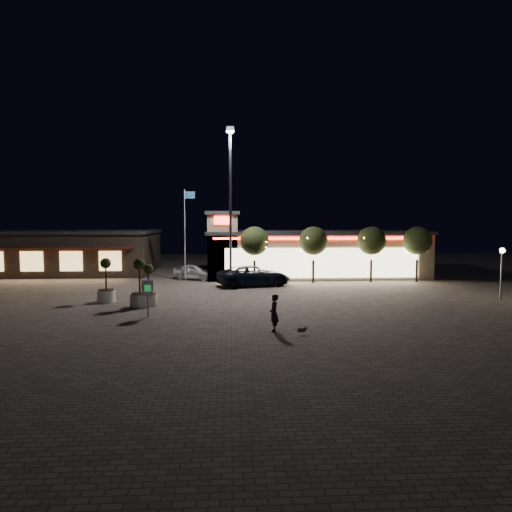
{
  "coord_description": "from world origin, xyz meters",
  "views": [
    {
      "loc": [
        2.01,
        -27.18,
        5.28
      ],
      "look_at": [
        3.85,
        6.0,
        2.7
      ],
      "focal_mm": 32.0,
      "sensor_mm": 36.0,
      "label": 1
    }
  ],
  "objects": [
    {
      "name": "string_tree_b",
      "position": [
        9.0,
        11.0,
        3.56
      ],
      "size": [
        2.42,
        2.42,
        4.79
      ],
      "color": "#332319",
      "rests_on": "ground"
    },
    {
      "name": "string_tree_a",
      "position": [
        4.0,
        11.0,
        3.56
      ],
      "size": [
        2.42,
        2.42,
        4.79
      ],
      "color": "#332319",
      "rests_on": "ground"
    },
    {
      "name": "dog",
      "position": [
        5.34,
        -6.5,
        0.24
      ],
      "size": [
        0.45,
        0.21,
        0.24
      ],
      "color": "#59514C",
      "rests_on": "ground"
    },
    {
      "name": "planter_mid",
      "position": [
        -3.09,
        1.13,
        0.81
      ],
      "size": [
        1.06,
        1.06,
        2.61
      ],
      "color": "silver",
      "rests_on": "ground"
    },
    {
      "name": "ground",
      "position": [
        0.0,
        0.0,
        0.0
      ],
      "size": [
        90.0,
        90.0,
        0.0
      ],
      "primitive_type": "plane",
      "color": "#73675D",
      "rests_on": "ground"
    },
    {
      "name": "retail_building",
      "position": [
        9.51,
        15.82,
        2.21
      ],
      "size": [
        20.4,
        8.4,
        6.1
      ],
      "color": "tan",
      "rests_on": "ground"
    },
    {
      "name": "planter_right",
      "position": [
        -3.58,
        0.89,
        0.92
      ],
      "size": [
        1.21,
        1.21,
        2.98
      ],
      "color": "silver",
      "rests_on": "ground"
    },
    {
      "name": "floodlight_pole",
      "position": [
        2.0,
        8.0,
        7.02
      ],
      "size": [
        0.6,
        0.4,
        12.38
      ],
      "color": "gray",
      "rests_on": "ground"
    },
    {
      "name": "pickup_truck",
      "position": [
        3.88,
        9.41,
        0.83
      ],
      "size": [
        6.49,
        4.3,
        1.66
      ],
      "primitive_type": "imported",
      "rotation": [
        0.0,
        0.0,
        1.85
      ],
      "color": "black",
      "rests_on": "ground"
    },
    {
      "name": "restaurant_building",
      "position": [
        -14.0,
        19.97,
        2.16
      ],
      "size": [
        16.4,
        11.0,
        4.3
      ],
      "color": "#382D23",
      "rests_on": "ground"
    },
    {
      "name": "valet_sign",
      "position": [
        -2.54,
        -2.19,
        1.42
      ],
      "size": [
        0.67,
        0.16,
        2.02
      ],
      "color": "gray",
      "rests_on": "ground"
    },
    {
      "name": "planter_left",
      "position": [
        -6.06,
        2.55,
        0.89
      ],
      "size": [
        1.17,
        1.17,
        2.88
      ],
      "color": "silver",
      "rests_on": "ground"
    },
    {
      "name": "string_tree_c",
      "position": [
        14.0,
        11.0,
        3.56
      ],
      "size": [
        2.42,
        2.42,
        4.79
      ],
      "color": "#332319",
      "rests_on": "ground"
    },
    {
      "name": "white_sedan",
      "position": [
        -1.17,
        13.57,
        0.71
      ],
      "size": [
        4.43,
        3.48,
        1.41
      ],
      "primitive_type": "imported",
      "rotation": [
        0.0,
        0.0,
        1.06
      ],
      "color": "silver",
      "rests_on": "ground"
    },
    {
      "name": "flagpole",
      "position": [
        -1.9,
        13.0,
        4.74
      ],
      "size": [
        0.95,
        0.1,
        8.0
      ],
      "color": "white",
      "rests_on": "ground"
    },
    {
      "name": "pedestrian",
      "position": [
        4.05,
        -5.89,
        0.89
      ],
      "size": [
        0.46,
        0.67,
        1.78
      ],
      "primitive_type": "imported",
      "rotation": [
        0.0,
        0.0,
        -1.63
      ],
      "color": "black",
      "rests_on": "ground"
    },
    {
      "name": "string_tree_d",
      "position": [
        18.0,
        11.0,
        3.56
      ],
      "size": [
        2.42,
        2.42,
        4.79
      ],
      "color": "#332319",
      "rests_on": "ground"
    },
    {
      "name": "lamp_post_east",
      "position": [
        20.0,
        2.0,
        2.46
      ],
      "size": [
        0.36,
        0.36,
        3.48
      ],
      "color": "gray",
      "rests_on": "ground"
    }
  ]
}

